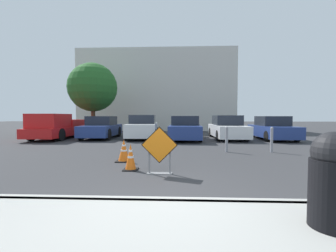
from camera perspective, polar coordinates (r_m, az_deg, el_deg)
The scene contains 17 objects.
ground_plane at distance 13.62m, azimuth 1.96°, elevation -3.66°, with size 96.00×96.00×0.00m, color #333335.
sidewalk_strip at distance 2.65m, azimuth -1.09°, elevation -29.32°, with size 22.15×2.59×0.14m.
curb_lip at distance 3.81m, azimuth 0.23°, elevation -19.01°, with size 22.15×0.20×0.14m.
road_closed_sign at distance 5.67m, azimuth -2.18°, elevation -5.98°, with size 0.92×0.20×1.21m.
traffic_cone_nearest at distance 6.25m, azimuth -9.48°, elevation -7.83°, with size 0.39×0.39×0.72m.
traffic_cone_second at distance 7.44m, azimuth -11.14°, elevation -6.19°, with size 0.48×0.48×0.71m.
pickup_truck at distance 16.19m, azimuth -26.34°, elevation -0.37°, with size 2.09×5.57×1.61m.
parked_car_nearest at distance 15.52m, azimuth -16.53°, elevation -0.48°, with size 1.92×4.15×1.46m.
parked_car_second at distance 14.83m, azimuth -6.44°, elevation -0.39°, with size 2.04×4.33×1.54m.
parked_car_third at distance 14.18m, azimuth 4.33°, elevation -0.63°, with size 2.00×4.75×1.48m.
parked_car_fourth at distance 15.12m, azimuth 14.75°, elevation -0.49°, with size 1.88×4.71×1.51m.
parked_car_fifth at distance 15.58m, azimuth 25.00°, elevation -0.64°, with size 1.88×4.14×1.46m.
trash_bin at distance 3.36m, azimuth 36.41°, elevation -10.82°, with size 0.51×0.51×1.15m.
bollard_nearest at distance 9.47m, azimuth 14.66°, elevation -3.11°, with size 0.12×0.12×1.05m.
bollard_second at distance 10.01m, azimuth 24.84°, elevation -3.02°, with size 0.12×0.12×1.03m.
building_facade_backdrop at distance 24.67m, azimuth -2.67°, elevation 8.63°, with size 15.88×5.00×8.17m.
street_tree_behind_lot at distance 18.92m, azimuth -18.57°, elevation 9.25°, with size 3.81×3.81×5.64m.
Camera 1 is at (0.15, -3.54, 1.47)m, focal length 24.00 mm.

